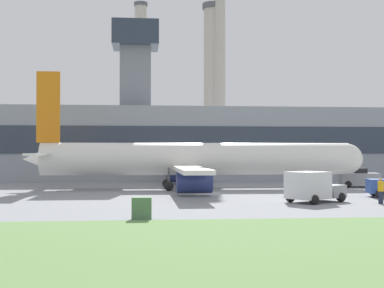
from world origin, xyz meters
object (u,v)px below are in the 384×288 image
at_px(baggage_truck, 313,187).
at_px(pushback_tug, 359,178).
at_px(ground_crew_person, 381,191).
at_px(airplane, 193,160).

bearing_deg(baggage_truck, pushback_tug, 57.51).
bearing_deg(ground_crew_person, baggage_truck, 160.74).
relative_size(airplane, pushback_tug, 8.07).
height_order(airplane, pushback_tug, airplane).
bearing_deg(pushback_tug, ground_crew_person, -108.39).
xyz_separation_m(airplane, ground_crew_person, (11.68, -16.17, -1.94)).
bearing_deg(pushback_tug, airplane, -174.97).
bearing_deg(airplane, ground_crew_person, -54.15).
distance_m(pushback_tug, ground_crew_person, 18.67).
xyz_separation_m(baggage_truck, ground_crew_person, (4.41, -1.54, -0.16)).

